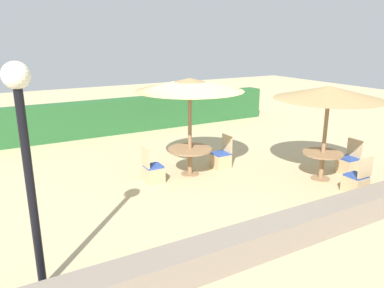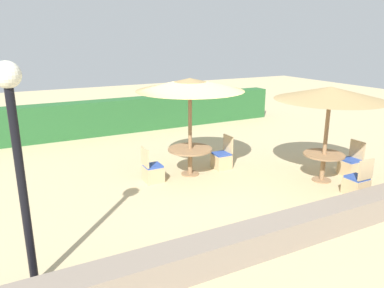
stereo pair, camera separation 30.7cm
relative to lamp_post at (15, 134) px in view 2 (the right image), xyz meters
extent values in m
plane|color=#C6B284|center=(4.21, 2.33, -2.35)|extent=(40.00, 40.00, 0.00)
cube|color=#28602D|center=(4.21, 8.46, -1.70)|extent=(13.00, 0.70, 1.30)
cube|color=gray|center=(4.21, -0.85, -2.09)|extent=(10.00, 0.56, 0.52)
cylinder|color=black|center=(0.00, 0.00, -0.85)|extent=(0.12, 0.12, 3.00)
sphere|color=silver|center=(0.00, 0.00, 0.79)|extent=(0.36, 0.36, 0.36)
cylinder|color=#93704C|center=(7.05, 1.10, -1.17)|extent=(0.10, 0.10, 2.36)
cone|color=tan|center=(7.05, 1.10, -0.07)|extent=(2.70, 2.70, 0.32)
cylinder|color=#93704C|center=(7.05, 1.10, -2.34)|extent=(0.48, 0.48, 0.03)
cylinder|color=#93704C|center=(7.05, 1.10, -2.01)|extent=(0.12, 0.12, 0.69)
cylinder|color=#93704C|center=(7.05, 1.10, -1.64)|extent=(1.03, 1.03, 0.04)
cube|color=tan|center=(7.08, 0.08, -2.15)|extent=(0.46, 0.46, 0.40)
cube|color=#2D4CA8|center=(7.08, 0.08, -1.93)|extent=(0.42, 0.42, 0.05)
cube|color=tan|center=(7.08, -0.13, -1.66)|extent=(0.46, 0.04, 0.48)
cube|color=tan|center=(8.02, 1.05, -2.15)|extent=(0.46, 0.46, 0.40)
cube|color=#2D4CA8|center=(8.02, 1.05, -1.93)|extent=(0.42, 0.42, 0.05)
cube|color=tan|center=(8.23, 1.05, -1.66)|extent=(0.04, 0.46, 0.48)
cylinder|color=#93704C|center=(4.23, 3.09, -1.09)|extent=(0.10, 0.10, 2.51)
cone|color=tan|center=(4.23, 3.09, 0.08)|extent=(2.79, 2.79, 0.32)
cylinder|color=#93704C|center=(4.23, 3.09, -2.34)|extent=(0.48, 0.48, 0.03)
cylinder|color=#93704C|center=(4.23, 3.09, -2.01)|extent=(0.12, 0.12, 0.69)
cylinder|color=#93704C|center=(4.23, 3.09, -1.64)|extent=(1.18, 1.18, 0.04)
cube|color=tan|center=(5.25, 3.12, -2.15)|extent=(0.46, 0.46, 0.40)
cube|color=#2D4CA8|center=(5.25, 3.12, -1.93)|extent=(0.42, 0.42, 0.05)
cube|color=tan|center=(5.46, 3.12, -1.66)|extent=(0.04, 0.46, 0.48)
cube|color=tan|center=(3.16, 3.08, -2.15)|extent=(0.46, 0.46, 0.40)
cube|color=#2D4CA8|center=(3.16, 3.08, -1.93)|extent=(0.42, 0.42, 0.05)
cube|color=tan|center=(2.95, 3.08, -1.66)|extent=(0.04, 0.46, 0.48)
camera|label=1|loc=(-0.41, -5.23, 1.26)|focal=35.00mm
camera|label=2|loc=(-0.14, -5.38, 1.26)|focal=35.00mm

